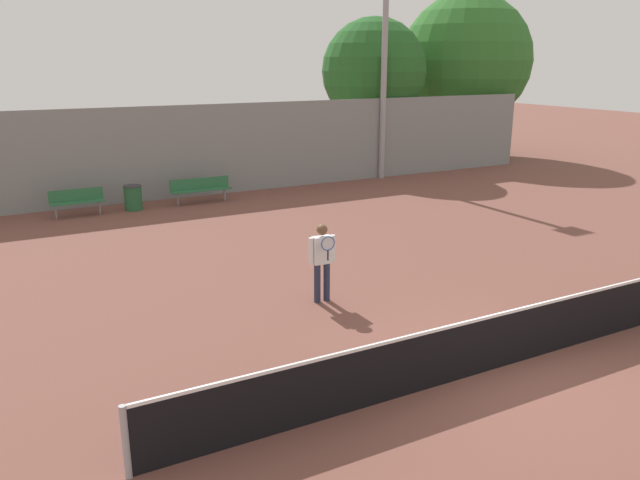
% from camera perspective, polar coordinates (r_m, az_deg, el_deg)
% --- Properties ---
extents(ground_plane, '(100.00, 100.00, 0.00)m').
position_cam_1_polar(ground_plane, '(11.17, 15.94, -11.15)').
color(ground_plane, brown).
extents(tennis_net, '(12.32, 0.09, 1.01)m').
position_cam_1_polar(tennis_net, '(10.95, 16.15, -8.75)').
color(tennis_net, '#99999E').
rests_on(tennis_net, ground_plane).
extents(tennis_player, '(0.61, 0.41, 1.71)m').
position_cam_1_polar(tennis_player, '(13.17, 0.20, -1.62)').
color(tennis_player, '#282D47').
rests_on(tennis_player, ground_plane).
extents(bench_courtside_near, '(1.72, 0.40, 0.89)m').
position_cam_1_polar(bench_courtside_near, '(22.20, -21.35, 3.49)').
color(bench_courtside_near, '#28663D').
rests_on(bench_courtside_near, ground_plane).
extents(bench_adjacent_court, '(2.20, 0.40, 0.89)m').
position_cam_1_polar(bench_adjacent_court, '(23.05, -10.88, 4.76)').
color(bench_adjacent_court, '#28663D').
rests_on(bench_adjacent_court, ground_plane).
extents(light_pole_far_right, '(0.90, 0.60, 10.06)m').
position_cam_1_polar(light_pole_far_right, '(27.33, 5.96, 17.90)').
color(light_pole_far_right, '#939399').
rests_on(light_pole_far_right, ground_plane).
extents(trash_bin, '(0.62, 0.62, 0.86)m').
position_cam_1_polar(trash_bin, '(22.49, -16.72, 3.73)').
color(trash_bin, '#235B33').
rests_on(trash_bin, ground_plane).
extents(back_fence, '(31.56, 0.06, 3.42)m').
position_cam_1_polar(back_fence, '(24.14, -10.78, 8.03)').
color(back_fence, gray).
rests_on(back_fence, ground_plane).
extents(tree_green_tall, '(4.83, 4.83, 6.92)m').
position_cam_1_polar(tree_green_tall, '(29.88, 4.97, 15.11)').
color(tree_green_tall, brown).
rests_on(tree_green_tall, ground_plane).
extents(tree_green_broad, '(6.77, 6.77, 8.37)m').
position_cam_1_polar(tree_green_broad, '(34.67, 13.17, 15.70)').
color(tree_green_broad, brown).
rests_on(tree_green_broad, ground_plane).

